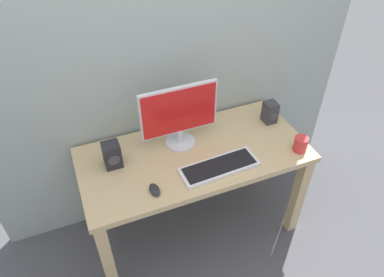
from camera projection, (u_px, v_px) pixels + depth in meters
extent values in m
plane|color=#4C4C51|center=(194.00, 225.00, 2.70)|extent=(6.00, 6.00, 0.00)
cube|color=#9EA8A3|center=(169.00, 7.00, 1.98)|extent=(2.52, 0.04, 3.00)
cube|color=tan|center=(194.00, 155.00, 2.23)|extent=(1.40, 0.65, 0.04)
cube|color=tan|center=(108.00, 261.00, 2.10)|extent=(0.07, 0.07, 0.70)
cube|color=tan|center=(298.00, 196.00, 2.46)|extent=(0.07, 0.07, 0.70)
cube|color=tan|center=(91.00, 193.00, 2.49)|extent=(0.07, 0.07, 0.70)
cube|color=tan|center=(257.00, 145.00, 2.85)|extent=(0.07, 0.07, 0.70)
cylinder|color=silver|center=(180.00, 142.00, 2.28)|extent=(0.18, 0.18, 0.02)
cylinder|color=silver|center=(180.00, 136.00, 2.25)|extent=(0.04, 0.04, 0.09)
cube|color=silver|center=(179.00, 110.00, 2.13)|extent=(0.48, 0.02, 0.32)
cube|color=red|center=(180.00, 111.00, 2.13)|extent=(0.45, 0.01, 0.29)
cube|color=silver|center=(219.00, 167.00, 2.12)|extent=(0.47, 0.18, 0.02)
cube|color=black|center=(219.00, 166.00, 2.11)|extent=(0.43, 0.15, 0.00)
ellipsoid|color=#232328|center=(155.00, 190.00, 1.98)|extent=(0.06, 0.10, 0.03)
cube|color=#333338|center=(270.00, 112.00, 2.41)|extent=(0.08, 0.09, 0.15)
cylinder|color=#3F3F44|center=(274.00, 116.00, 2.38)|extent=(0.06, 0.00, 0.06)
cube|color=#232328|center=(112.00, 155.00, 2.09)|extent=(0.10, 0.10, 0.16)
cylinder|color=#3F3F44|center=(114.00, 160.00, 2.06)|extent=(0.07, 0.00, 0.07)
cylinder|color=red|center=(301.00, 144.00, 2.21)|extent=(0.08, 0.08, 0.10)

